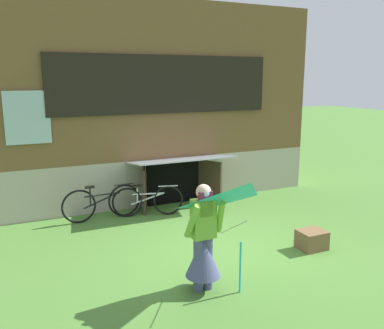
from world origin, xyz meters
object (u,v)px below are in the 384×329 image
(bicycle_black, at_px, (102,203))
(kite, at_px, (250,217))
(wooden_crate, at_px, (312,240))
(bicycle_silver, at_px, (148,201))
(person, at_px, (203,247))

(bicycle_black, bearing_deg, kite, -79.08)
(wooden_crate, bearing_deg, bicycle_black, 134.36)
(bicycle_black, relative_size, wooden_crate, 3.63)
(bicycle_silver, distance_m, bicycle_black, 1.01)
(bicycle_silver, distance_m, wooden_crate, 3.68)
(person, distance_m, kite, 0.95)
(kite, distance_m, bicycle_black, 4.54)
(kite, height_order, bicycle_black, kite)
(person, height_order, kite, person)
(bicycle_black, bearing_deg, bicycle_silver, -12.86)
(kite, relative_size, bicycle_silver, 0.99)
(person, xyz_separation_m, wooden_crate, (2.46, 0.51, -0.50))
(person, height_order, bicycle_silver, person)
(kite, relative_size, bicycle_black, 0.88)
(person, distance_m, wooden_crate, 2.56)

